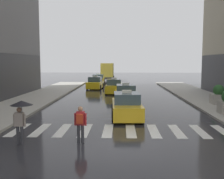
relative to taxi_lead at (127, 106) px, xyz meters
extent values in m
plane|color=#26262B|center=(-0.44, -6.36, -0.72)|extent=(160.00, 160.00, 0.00)
cube|color=silver|center=(-5.84, -3.36, -0.72)|extent=(0.50, 2.80, 0.01)
cube|color=silver|center=(-4.64, -3.36, -0.72)|extent=(0.50, 2.80, 0.01)
cube|color=silver|center=(-3.44, -3.36, -0.72)|extent=(0.50, 2.80, 0.01)
cube|color=silver|center=(-2.24, -3.36, -0.72)|extent=(0.50, 2.80, 0.01)
cube|color=silver|center=(-1.04, -3.36, -0.72)|extent=(0.50, 2.80, 0.01)
cube|color=silver|center=(0.16, -3.36, -0.72)|extent=(0.50, 2.80, 0.01)
cube|color=silver|center=(1.36, -3.36, -0.72)|extent=(0.50, 2.80, 0.01)
cube|color=silver|center=(2.56, -3.36, -0.72)|extent=(0.50, 2.80, 0.01)
cube|color=silver|center=(3.76, -3.36, -0.72)|extent=(0.50, 2.80, 0.01)
cube|color=silver|center=(4.96, -3.36, -0.72)|extent=(0.50, 2.80, 0.01)
cube|color=gold|center=(0.00, 0.02, -0.16)|extent=(1.99, 4.57, 0.84)
cube|color=#384C5B|center=(0.00, -0.08, 0.58)|extent=(1.69, 2.17, 0.64)
cube|color=silver|center=(0.00, -0.08, 0.99)|extent=(0.61, 0.27, 0.18)
cylinder|color=black|center=(-0.91, 1.33, -0.39)|extent=(0.25, 0.67, 0.66)
cylinder|color=black|center=(0.80, 1.41, -0.39)|extent=(0.25, 0.67, 0.66)
cylinder|color=black|center=(-0.80, -1.36, -0.39)|extent=(0.25, 0.67, 0.66)
cylinder|color=black|center=(0.91, -1.29, -0.39)|extent=(0.25, 0.67, 0.66)
cube|color=#F2EAB2|center=(-0.73, 2.26, -0.12)|extent=(0.20, 0.05, 0.14)
cube|color=#F2EAB2|center=(0.53, 2.32, -0.12)|extent=(0.20, 0.05, 0.14)
cube|color=yellow|center=(0.05, 6.24, -0.16)|extent=(1.90, 4.54, 0.84)
cube|color=#384C5B|center=(0.05, 6.14, 0.58)|extent=(1.65, 2.14, 0.64)
cube|color=silver|center=(0.05, 6.14, 0.99)|extent=(0.61, 0.25, 0.18)
cylinder|color=black|center=(-0.84, 7.57, -0.39)|extent=(0.23, 0.66, 0.66)
cylinder|color=black|center=(0.87, 7.61, -0.39)|extent=(0.23, 0.66, 0.66)
cylinder|color=black|center=(-0.77, 4.87, -0.39)|extent=(0.23, 0.66, 0.66)
cylinder|color=black|center=(0.93, 4.91, -0.39)|extent=(0.23, 0.66, 0.66)
cube|color=#F2EAB2|center=(-0.63, 8.50, -0.12)|extent=(0.20, 0.04, 0.14)
cube|color=#F2EAB2|center=(0.63, 8.52, -0.12)|extent=(0.20, 0.04, 0.14)
cube|color=yellow|center=(-1.18, 13.75, -0.16)|extent=(1.80, 4.50, 0.84)
cube|color=#384C5B|center=(-1.18, 13.65, 0.58)|extent=(1.60, 2.10, 0.64)
cube|color=silver|center=(-1.18, 13.65, 0.99)|extent=(0.60, 0.24, 0.18)
cylinder|color=black|center=(-2.04, 15.10, -0.39)|extent=(0.22, 0.66, 0.66)
cylinder|color=black|center=(-0.33, 15.10, -0.39)|extent=(0.22, 0.66, 0.66)
cylinder|color=black|center=(-2.04, 12.40, -0.39)|extent=(0.22, 0.66, 0.66)
cylinder|color=black|center=(-0.33, 12.40, -0.39)|extent=(0.22, 0.66, 0.66)
cube|color=#F2EAB2|center=(-1.82, 16.02, -0.12)|extent=(0.20, 0.04, 0.14)
cube|color=#F2EAB2|center=(-0.56, 16.02, -0.12)|extent=(0.20, 0.04, 0.14)
cube|color=yellow|center=(-3.84, 18.66, -0.16)|extent=(2.07, 4.60, 0.84)
cube|color=#384C5B|center=(-3.85, 18.56, 0.58)|extent=(1.72, 2.19, 0.64)
cube|color=silver|center=(-3.85, 18.56, 0.99)|extent=(0.61, 0.28, 0.18)
cylinder|color=black|center=(-4.61, 20.06, -0.39)|extent=(0.26, 0.67, 0.66)
cylinder|color=black|center=(-2.91, 19.96, -0.39)|extent=(0.26, 0.67, 0.66)
cylinder|color=black|center=(-4.77, 17.37, -0.39)|extent=(0.26, 0.67, 0.66)
cylinder|color=black|center=(-3.07, 17.26, -0.39)|extent=(0.26, 0.67, 0.66)
cube|color=#F2EAB2|center=(-4.33, 20.97, -0.12)|extent=(0.20, 0.05, 0.14)
cube|color=#F2EAB2|center=(-3.08, 20.89, -0.12)|extent=(0.20, 0.05, 0.14)
cube|color=yellow|center=(-4.04, 25.68, -0.16)|extent=(1.84, 4.52, 0.84)
cube|color=#384C5B|center=(-4.04, 25.58, 0.58)|extent=(1.62, 2.12, 0.64)
cube|color=silver|center=(-4.04, 25.58, 0.99)|extent=(0.60, 0.25, 0.18)
cylinder|color=black|center=(-4.91, 27.02, -0.39)|extent=(0.23, 0.66, 0.66)
cylinder|color=black|center=(-3.20, 27.04, -0.39)|extent=(0.23, 0.66, 0.66)
cylinder|color=black|center=(-4.89, 24.32, -0.39)|extent=(0.23, 0.66, 0.66)
cylinder|color=black|center=(-3.18, 24.34, -0.39)|extent=(0.23, 0.66, 0.66)
cube|color=#F2EAB2|center=(-4.70, 27.95, -0.12)|extent=(0.20, 0.04, 0.14)
cube|color=#F2EAB2|center=(-3.44, 27.96, -0.12)|extent=(0.20, 0.04, 0.14)
cube|color=#2D2D2D|center=(-2.97, 34.14, -0.07)|extent=(1.83, 6.61, 0.40)
cube|color=silver|center=(-2.95, 37.44, 1.18)|extent=(2.11, 1.81, 2.10)
cube|color=#384C5B|center=(-2.95, 38.36, 1.54)|extent=(1.89, 0.05, 0.95)
cube|color=gold|center=(-2.97, 33.24, 1.38)|extent=(2.23, 4.81, 2.50)
cylinder|color=black|center=(-3.95, 37.24, -0.27)|extent=(0.28, 0.90, 0.90)
cylinder|color=black|center=(-1.95, 37.23, -0.27)|extent=(0.28, 0.90, 0.90)
cylinder|color=black|center=(-3.98, 32.70, -0.27)|extent=(0.28, 0.90, 0.90)
cylinder|color=black|center=(-1.98, 32.69, -0.27)|extent=(0.28, 0.90, 0.90)
cylinder|color=#333338|center=(-4.86, -5.85, -0.31)|extent=(0.14, 0.14, 0.82)
cylinder|color=#333338|center=(-4.68, -5.85, -0.31)|extent=(0.14, 0.14, 0.82)
cube|color=gray|center=(-4.77, -5.85, 0.40)|extent=(0.36, 0.24, 0.60)
sphere|color=brown|center=(-4.77, -5.85, 0.82)|extent=(0.22, 0.22, 0.22)
cylinder|color=gray|center=(-5.00, -5.85, 0.35)|extent=(0.09, 0.09, 0.55)
cylinder|color=gray|center=(-4.54, -5.85, 0.35)|extent=(0.09, 0.09, 0.55)
cylinder|color=#4C4C4C|center=(-4.65, -5.85, 0.70)|extent=(0.02, 0.02, 1.00)
cone|color=black|center=(-4.65, -5.85, 1.12)|extent=(0.96, 0.96, 0.20)
cylinder|color=#333338|center=(-2.24, -5.55, -0.31)|extent=(0.14, 0.14, 0.82)
cylinder|color=#333338|center=(-2.06, -5.55, -0.31)|extent=(0.14, 0.14, 0.82)
cube|color=maroon|center=(-2.15, -5.55, 0.40)|extent=(0.36, 0.24, 0.60)
sphere|color=#9E7051|center=(-2.15, -5.55, 0.82)|extent=(0.22, 0.22, 0.22)
cylinder|color=maroon|center=(-2.38, -5.55, 0.35)|extent=(0.09, 0.09, 0.55)
cylinder|color=maroon|center=(-1.92, -5.55, 0.35)|extent=(0.09, 0.09, 0.55)
cube|color=#B23319|center=(-2.15, -5.77, 0.42)|extent=(0.28, 0.18, 0.40)
cube|color=#A8A399|center=(7.65, 4.96, -0.17)|extent=(1.10, 1.10, 0.80)
sphere|color=#285628|center=(7.65, 4.96, 0.58)|extent=(0.90, 0.90, 0.90)
camera|label=1|loc=(-0.35, -17.10, 2.87)|focal=42.84mm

